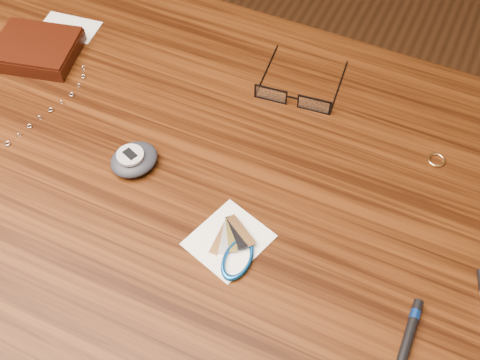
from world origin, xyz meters
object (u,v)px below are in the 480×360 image
(pedometer, at_px, (134,159))
(notepad_keys, at_px, (234,248))
(desk, at_px, (215,231))
(eyeglasses, at_px, (294,97))
(wallet_and_card, at_px, (37,48))

(pedometer, xyz_separation_m, notepad_keys, (0.17, -0.06, -0.01))
(desk, height_order, eyeglasses, eyeglasses)
(wallet_and_card, bearing_deg, eyeglasses, 10.50)
(desk, relative_size, notepad_keys, 9.27)
(desk, distance_m, pedometer, 0.16)
(wallet_and_card, relative_size, notepad_keys, 1.56)
(pedometer, bearing_deg, desk, 4.62)
(wallet_and_card, relative_size, eyeglasses, 1.33)
(desk, distance_m, wallet_and_card, 0.39)
(wallet_and_card, height_order, pedometer, same)
(pedometer, bearing_deg, wallet_and_card, 153.45)
(eyeglasses, bearing_deg, notepad_keys, -83.96)
(desk, height_order, wallet_and_card, wallet_and_card)
(wallet_and_card, distance_m, eyeglasses, 0.40)
(eyeglasses, distance_m, notepad_keys, 0.26)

